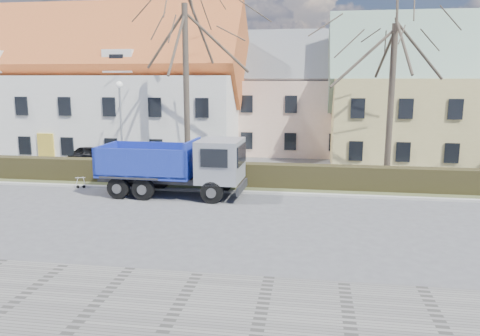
% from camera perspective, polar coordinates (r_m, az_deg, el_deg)
% --- Properties ---
extents(ground, '(120.00, 120.00, 0.00)m').
position_cam_1_polar(ground, '(21.03, -7.08, -5.84)').
color(ground, '#4E4D50').
extents(sidewalk_near, '(80.00, 5.00, 0.08)m').
position_cam_1_polar(sidewalk_near, '(13.61, -17.24, -15.76)').
color(sidewalk_near, slate).
rests_on(sidewalk_near, ground).
extents(curb_far, '(80.00, 0.30, 0.12)m').
position_cam_1_polar(curb_far, '(25.32, -4.25, -2.76)').
color(curb_far, '#ADAAA4').
rests_on(curb_far, ground).
extents(grass_strip, '(80.00, 3.00, 0.10)m').
position_cam_1_polar(grass_strip, '(26.84, -3.49, -1.99)').
color(grass_strip, '#434A29').
rests_on(grass_strip, ground).
extents(hedge, '(60.00, 0.90, 1.30)m').
position_cam_1_polar(hedge, '(26.52, -3.59, -0.82)').
color(hedge, black).
rests_on(hedge, ground).
extents(building_white, '(26.80, 10.80, 9.50)m').
position_cam_1_polar(building_white, '(39.97, -19.16, 8.49)').
color(building_white, silver).
rests_on(building_white, ground).
extents(building_pink, '(10.80, 8.80, 8.00)m').
position_cam_1_polar(building_pink, '(39.44, 6.52, 7.90)').
color(building_pink, beige).
rests_on(building_pink, ground).
extents(building_yellow, '(18.80, 10.80, 8.50)m').
position_cam_1_polar(building_yellow, '(37.85, 24.94, 7.21)').
color(building_yellow, tan).
rests_on(building_yellow, ground).
extents(tree_1, '(9.20, 9.20, 12.65)m').
position_cam_1_polar(tree_1, '(28.87, -6.61, 11.43)').
color(tree_1, '#3C3329').
rests_on(tree_1, ground).
extents(tree_2, '(8.00, 8.00, 11.00)m').
position_cam_1_polar(tree_2, '(28.20, 18.01, 9.31)').
color(tree_2, '#3C3329').
rests_on(tree_2, ground).
extents(dump_truck, '(7.85, 3.12, 3.11)m').
position_cam_1_polar(dump_truck, '(24.50, -8.86, 0.25)').
color(dump_truck, navy).
rests_on(dump_truck, ground).
extents(streetlight, '(0.46, 0.46, 5.92)m').
position_cam_1_polar(streetlight, '(28.81, -14.26, 4.46)').
color(streetlight, '#A3A4A4').
rests_on(streetlight, ground).
extents(cart_frame, '(0.85, 0.63, 0.70)m').
position_cam_1_polar(cart_frame, '(27.49, -19.30, -1.64)').
color(cart_frame, silver).
rests_on(cart_frame, ground).
extents(parked_car_a, '(4.42, 2.64, 1.41)m').
position_cam_1_polar(parked_car_a, '(34.64, -17.35, 1.57)').
color(parked_car_a, black).
rests_on(parked_car_a, ground).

